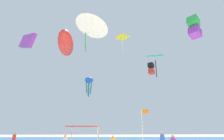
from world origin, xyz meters
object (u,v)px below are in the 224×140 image
person_central (14,139)px  kite_octopus_blue (89,81)px  banner_flag (143,128)px  kite_parafoil_purple (27,41)px  kite_diamond_yellow (123,38)px  kite_box_black (151,68)px  canopy_tent (84,127)px  kite_delta_white (93,25)px  kite_inflatable_red (66,44)px  kite_diamond_teal (155,57)px  kite_box_green (194,27)px  person_rightmost (162,140)px

person_central → kite_octopus_blue: kite_octopus_blue is taller
person_central → banner_flag: 15.30m
banner_flag → kite_parafoil_purple: kite_parafoil_purple is taller
kite_diamond_yellow → kite_box_black: (6.84, 4.21, -5.29)m
canopy_tent → person_central: bearing=148.6°
kite_parafoil_purple → kite_delta_white: 9.15m
person_central → kite_octopus_blue: size_ratio=0.38×
person_central → kite_inflatable_red: kite_inflatable_red is taller
kite_diamond_teal → kite_box_green: 9.43m
person_central → kite_octopus_blue: (6.67, 18.09, 11.67)m
kite_box_black → kite_box_green: kite_box_green is taller
kite_box_black → person_rightmost: bearing=-68.7°
person_rightmost → kite_diamond_yellow: 24.45m
kite_diamond_teal → kite_delta_white: bearing=-5.0°
kite_delta_white → kite_diamond_teal: 9.88m
person_central → banner_flag: banner_flag is taller
person_rightmost → kite_delta_white: size_ratio=0.29×
person_central → kite_octopus_blue: bearing=127.2°
person_central → banner_flag: (13.45, -7.18, 1.21)m
kite_octopus_blue → kite_delta_white: bearing=126.6°
person_rightmost → kite_diamond_teal: size_ratio=0.65×
banner_flag → kite_box_black: 27.04m
person_central → kite_diamond_teal: size_ratio=0.60×
person_rightmost → kite_box_green: kite_box_green is taller
canopy_tent → kite_octopus_blue: kite_octopus_blue is taller
canopy_tent → kite_box_green: (14.53, 4.53, 13.69)m
person_central → kite_delta_white: kite_delta_white is taller
person_rightmost → kite_diamond_teal: (0.04, 0.29, 8.98)m
kite_diamond_yellow → kite_delta_white: kite_diamond_yellow is taller
canopy_tent → person_rightmost: 7.87m
person_central → kite_diamond_yellow: size_ratio=0.51×
kite_diamond_yellow → kite_diamond_teal: 17.98m
kite_delta_white → kite_octopus_blue: kite_delta_white is taller
person_rightmost → kite_delta_white: (-7.55, 2.89, 14.75)m
kite_delta_white → banner_flag: bearing=4.5°
person_central → kite_parafoil_purple: (-0.27, -0.19, 12.33)m
person_rightmost → person_central: bearing=-114.2°
canopy_tent → kite_delta_white: kite_delta_white is taller
kite_box_black → kite_box_green: (2.14, -16.05, 0.86)m
kite_diamond_yellow → kite_box_black: size_ratio=1.29×
kite_octopus_blue → kite_diamond_teal: (9.43, -21.45, -2.61)m
canopy_tent → kite_inflatable_red: kite_inflatable_red is taller
canopy_tent → banner_flag: banner_flag is taller
kite_inflatable_red → kite_parafoil_purple: bearing=-45.8°
banner_flag → kite_box_black: size_ratio=1.40×
person_central → person_rightmost: 16.48m
canopy_tent → kite_parafoil_purple: kite_parafoil_purple is taller
kite_diamond_teal → kite_box_black: bearing=-90.2°
kite_inflatable_red → kite_diamond_teal: bearing=48.2°
canopy_tent → kite_box_green: kite_box_green is taller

